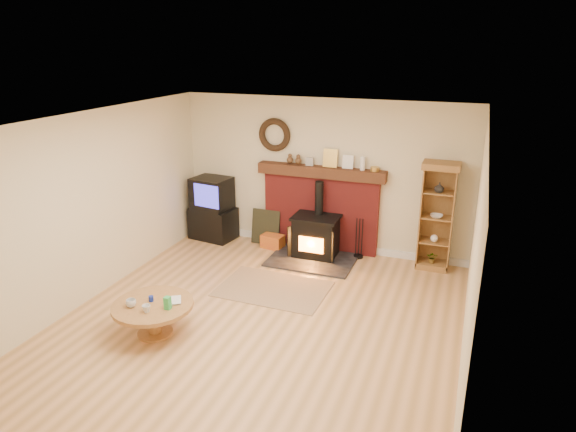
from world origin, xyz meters
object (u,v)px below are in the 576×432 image
at_px(wood_stove, 315,238).
at_px(curio_cabinet, 437,216).
at_px(coffee_table, 153,310).
at_px(tv_unit, 213,210).

xyz_separation_m(wood_stove, curio_cabinet, (1.90, 0.28, 0.52)).
bearing_deg(curio_cabinet, wood_stove, -171.63).
height_order(curio_cabinet, coffee_table, curio_cabinet).
bearing_deg(tv_unit, wood_stove, -5.51).
bearing_deg(tv_unit, coffee_table, -74.53).
relative_size(tv_unit, coffee_table, 1.15).
xyz_separation_m(wood_stove, coffee_table, (-1.15, -2.99, -0.00)).
bearing_deg(wood_stove, coffee_table, -110.97).
bearing_deg(curio_cabinet, coffee_table, -132.94).
bearing_deg(tv_unit, curio_cabinet, 1.21).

